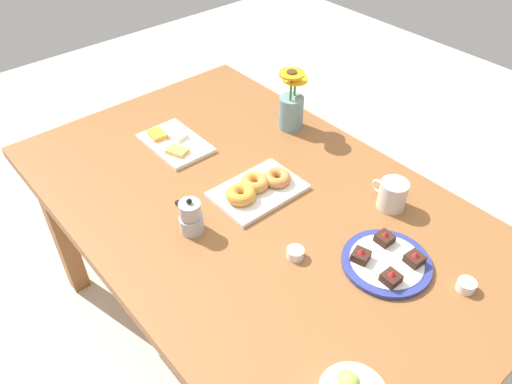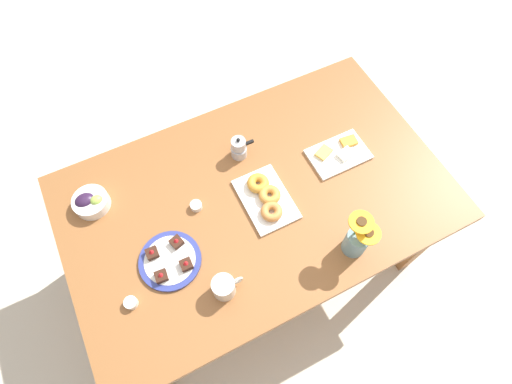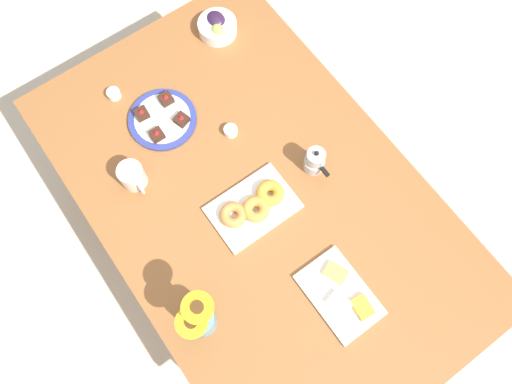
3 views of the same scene
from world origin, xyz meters
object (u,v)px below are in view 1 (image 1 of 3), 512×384
Objects in this scene: croissant_platter at (257,188)px; flower_vase at (291,108)px; cheese_platter at (174,142)px; dining_table at (256,222)px; jam_cup_berry at (466,285)px; coffee_mug at (392,194)px; dessert_plate at (387,262)px; jam_cup_honey at (295,253)px; moka_pot at (191,217)px.

flower_vase is at bearing -58.59° from croissant_platter.
flower_vase is at bearing -114.72° from cheese_platter.
croissant_platter reaches higher than dining_table.
croissant_platter is at bearing 14.14° from jam_cup_berry.
cheese_platter is at bearing 11.80° from jam_cup_berry.
coffee_mug is 0.50× the size of dessert_plate.
cheese_platter is 0.93× the size of croissant_platter.
jam_cup_berry is at bearing -144.87° from jam_cup_honey.
dining_table is 0.27m from jam_cup_honey.
jam_cup_honey is 1.00× the size of jam_cup_berry.
jam_cup_berry is (-0.64, -0.16, -0.01)m from croissant_platter.
flower_vase is 0.63m from moka_pot.
dessert_plate is (-0.42, -0.10, 0.10)m from dining_table.
cheese_platter is (0.70, 0.32, -0.04)m from coffee_mug.
croissant_platter is (0.31, 0.27, -0.03)m from coffee_mug.
jam_cup_berry is 0.20× the size of flower_vase.
jam_cup_berry is at bearing 161.64° from coffee_mug.
jam_cup_honey is 0.40× the size of moka_pot.
coffee_mug reaches higher than cheese_platter.
cheese_platter is at bearing 65.28° from flower_vase.
cheese_platter is at bearing -3.62° from jam_cup_honey.
flower_vase is at bearing -7.90° from coffee_mug.
flower_vase reaches higher than jam_cup_berry.
coffee_mug reaches higher than jam_cup_honey.
jam_cup_honey is at bearing 176.38° from cheese_platter.
cheese_platter is at bearing 3.16° from dining_table.
coffee_mug is 2.50× the size of jam_cup_berry.
coffee_mug is at bearing -133.07° from dining_table.
flower_vase is (-0.18, -0.39, 0.07)m from cheese_platter.
flower_vase reaches higher than croissant_platter.
moka_pot reaches higher than coffee_mug.
flower_vase is at bearing -12.04° from jam_cup_berry.
coffee_mug reaches higher than croissant_platter.
dessert_plate is (0.18, 0.09, -0.00)m from jam_cup_berry.
jam_cup_berry is 0.87m from flower_vase.
cheese_platter is 5.42× the size of jam_cup_honey.
coffee_mug reaches higher than dining_table.
coffee_mug is at bearing -155.25° from cheese_platter.
dessert_plate is at bearing 157.84° from flower_vase.
croissant_platter is 5.83× the size of jam_cup_berry.
cheese_platter is 5.42× the size of jam_cup_berry.
dining_table is 33.33× the size of jam_cup_berry.
dining_table is 6.64× the size of dessert_plate.
coffee_mug is 0.51× the size of flower_vase.
dessert_plate reaches higher than jam_cup_berry.
moka_pot is at bearing 32.98° from jam_cup_berry.
jam_cup_berry is at bearing -154.39° from dessert_plate.
cheese_platter is 0.85m from dessert_plate.
dining_table is at bearing -176.84° from cheese_platter.
coffee_mug is 0.60m from moka_pot.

